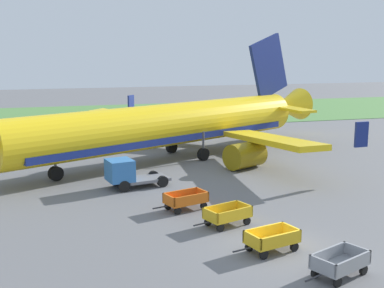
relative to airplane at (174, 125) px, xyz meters
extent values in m
plane|color=slate|center=(-0.34, -21.54, -3.05)|extent=(220.00, 220.00, 0.00)
cube|color=#518442|center=(-0.34, 32.06, -3.02)|extent=(220.00, 28.00, 0.06)
cylinder|color=yellow|center=(-0.93, -0.45, 0.10)|extent=(28.64, 16.34, 3.70)
cube|color=navy|center=(-0.93, -0.45, -0.92)|extent=(25.86, 14.87, 0.56)
cone|color=yellow|center=(14.53, 6.99, 0.60)|extent=(5.58, 5.12, 3.52)
cube|color=yellow|center=(6.41, -6.18, -0.57)|extent=(3.43, 13.14, 1.35)
cube|color=navy|center=(11.59, -10.90, 0.38)|extent=(1.11, 0.27, 1.90)
cylinder|color=#856D0E|center=(4.62, -5.31, -1.92)|extent=(3.79, 3.28, 2.10)
cube|color=yellow|center=(-0.83, 8.87, -0.57)|extent=(11.36, 10.67, 1.35)
cube|color=navy|center=(-1.28, 15.86, 0.38)|extent=(0.89, 0.95, 1.90)
cylinder|color=#856D0E|center=(-1.26, 6.93, -1.92)|extent=(3.79, 3.28, 2.10)
cube|color=navy|center=(11.51, 5.53, 4.85)|extent=(5.54, 2.91, 6.88)
cube|color=yellow|center=(13.07, 2.74, 0.70)|extent=(2.48, 5.39, 0.24)
cube|color=yellow|center=(10.30, 8.50, 0.70)|extent=(4.89, 5.00, 0.24)
cylinder|color=#4C4C51|center=(-10.39, -5.00, -1.48)|extent=(0.20, 0.20, 2.04)
cylinder|color=black|center=(-10.39, -5.00, -2.50)|extent=(1.19, 0.88, 1.10)
cylinder|color=#4C4C51|center=(2.28, -1.35, -1.48)|extent=(0.20, 0.20, 2.04)
cylinder|color=black|center=(2.28, -1.35, -2.50)|extent=(1.19, 0.88, 1.10)
cylinder|color=#4C4C51|center=(0.37, 2.62, -1.48)|extent=(0.20, 0.20, 2.04)
cylinder|color=black|center=(0.37, 2.62, -2.50)|extent=(1.19, 0.88, 1.10)
cube|color=gray|center=(1.03, -25.03, -2.57)|extent=(2.84, 2.24, 0.08)
cube|color=gray|center=(1.27, -25.63, -2.26)|extent=(2.35, 1.04, 0.55)
cube|color=gray|center=(0.78, -24.43, -2.26)|extent=(2.35, 1.04, 0.55)
cube|color=gray|center=(-0.08, -25.48, -2.26)|extent=(0.62, 1.33, 0.55)
cube|color=gray|center=(2.14, -24.57, -2.26)|extent=(0.62, 1.33, 0.55)
cylinder|color=#2D2D33|center=(-0.64, -25.71, -2.61)|extent=(0.96, 0.45, 0.08)
cylinder|color=black|center=(0.37, -25.90, -2.83)|extent=(0.47, 0.32, 0.44)
cylinder|color=black|center=(-0.05, -24.87, -2.83)|extent=(0.47, 0.32, 0.44)
cylinder|color=black|center=(2.11, -25.19, -2.83)|extent=(0.47, 0.32, 0.44)
cylinder|color=black|center=(1.68, -24.15, -2.83)|extent=(0.47, 0.32, 0.44)
cube|color=gold|center=(-0.61, -21.71, -2.57)|extent=(2.77, 1.97, 0.08)
cube|color=gold|center=(-0.45, -22.34, -2.26)|extent=(2.45, 0.71, 0.55)
cube|color=gold|center=(-0.77, -21.08, -2.26)|extent=(2.45, 0.71, 0.55)
cube|color=gold|center=(-1.78, -22.01, -2.26)|extent=(0.44, 1.38, 0.55)
cube|color=gold|center=(0.55, -21.42, -2.26)|extent=(0.44, 1.38, 0.55)
cylinder|color=#2D2D33|center=(-2.36, -22.16, -2.61)|extent=(0.99, 0.32, 0.08)
cylinder|color=black|center=(-1.38, -22.49, -2.83)|extent=(0.47, 0.26, 0.44)
cylinder|color=black|center=(-1.66, -21.40, -2.83)|extent=(0.47, 0.26, 0.44)
cylinder|color=black|center=(0.43, -22.02, -2.83)|extent=(0.47, 0.26, 0.44)
cylinder|color=black|center=(0.16, -20.94, -2.83)|extent=(0.47, 0.26, 0.44)
cube|color=gold|center=(-1.42, -17.67, -2.57)|extent=(2.82, 2.12, 0.08)
cube|color=gold|center=(-1.21, -18.29, -2.26)|extent=(2.40, 0.89, 0.55)
cube|color=gold|center=(-1.62, -17.05, -2.26)|extent=(2.40, 0.89, 0.55)
cube|color=gold|center=(-2.56, -18.05, -2.26)|extent=(0.54, 1.36, 0.55)
cube|color=gold|center=(-0.28, -17.29, -2.26)|extent=(0.54, 1.36, 0.55)
cylinder|color=#2D2D33|center=(-3.13, -18.24, -2.61)|extent=(0.97, 0.39, 0.08)
cylinder|color=black|center=(-2.13, -18.50, -2.83)|extent=(0.47, 0.29, 0.44)
cylinder|color=black|center=(-2.49, -17.44, -2.83)|extent=(0.47, 0.29, 0.44)
cylinder|color=black|center=(-0.35, -17.90, -2.83)|extent=(0.47, 0.29, 0.44)
cylinder|color=black|center=(-0.71, -16.84, -2.83)|extent=(0.47, 0.29, 0.44)
cube|color=orange|center=(-2.89, -14.29, -2.57)|extent=(2.80, 2.06, 0.08)
cube|color=orange|center=(-2.71, -14.92, -2.26)|extent=(2.42, 0.81, 0.55)
cube|color=orange|center=(-3.08, -13.67, -2.26)|extent=(2.42, 0.81, 0.55)
cube|color=orange|center=(-4.04, -14.64, -2.26)|extent=(0.50, 1.37, 0.55)
cube|color=orange|center=(-1.74, -13.95, -2.26)|extent=(0.50, 1.37, 0.55)
cylinder|color=#2D2D33|center=(-4.62, -14.81, -2.61)|extent=(0.98, 0.36, 0.08)
cylinder|color=black|center=(-3.63, -15.10, -2.83)|extent=(0.47, 0.28, 0.44)
cylinder|color=black|center=(-3.95, -14.03, -2.83)|extent=(0.47, 0.28, 0.44)
cylinder|color=black|center=(-1.83, -14.56, -2.83)|extent=(0.47, 0.28, 0.44)
cylinder|color=black|center=(-2.16, -13.49, -2.83)|extent=(0.47, 0.28, 0.44)
cube|color=slate|center=(-4.16, -8.22, -2.55)|extent=(3.40, 2.44, 0.20)
cube|color=#3370B7|center=(-6.10, -8.59, -1.70)|extent=(2.02, 2.18, 1.50)
cube|color=#19232D|center=(-6.89, -8.73, -1.55)|extent=(0.38, 1.60, 0.67)
cylinder|color=black|center=(-5.96, -9.43, -2.65)|extent=(0.84, 0.44, 0.80)
cylinder|color=black|center=(-6.27, -7.75, -2.65)|extent=(0.84, 0.44, 0.80)
cylinder|color=black|center=(-3.12, -8.90, -2.65)|extent=(0.84, 0.44, 0.80)
cylinder|color=black|center=(-3.44, -7.22, -2.65)|extent=(0.84, 0.44, 0.80)
camera|label=1|loc=(-10.71, -42.71, 6.56)|focal=46.96mm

